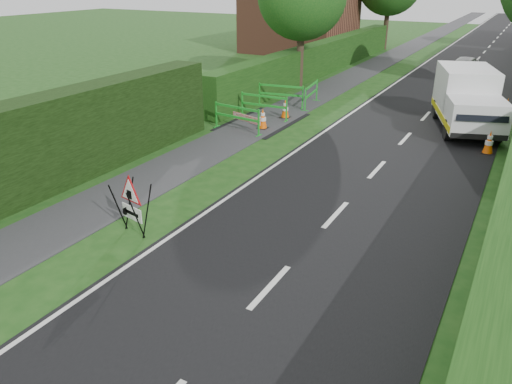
% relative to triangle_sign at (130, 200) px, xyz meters
% --- Properties ---
extents(ground, '(120.00, 120.00, 0.00)m').
position_rel_triangle_sign_xyz_m(ground, '(1.19, -1.38, -0.84)').
color(ground, '#184213').
rests_on(ground, ground).
extents(road_surface, '(6.00, 90.00, 0.02)m').
position_rel_triangle_sign_xyz_m(road_surface, '(3.69, 33.62, -0.83)').
color(road_surface, black).
rests_on(road_surface, ground).
extents(footpath, '(2.00, 90.00, 0.02)m').
position_rel_triangle_sign_xyz_m(footpath, '(-1.81, 33.62, -0.83)').
color(footpath, '#2D2D30').
rests_on(footpath, ground).
extents(hedge_west_far, '(1.00, 24.00, 1.80)m').
position_rel_triangle_sign_xyz_m(hedge_west_far, '(-3.81, 20.62, -0.84)').
color(hedge_west_far, '#14380F').
rests_on(hedge_west_far, ground).
extents(house_west, '(7.50, 7.40, 7.88)m').
position_rel_triangle_sign_xyz_m(house_west, '(-8.81, 28.62, 2.06)').
color(house_west, brown).
rests_on(house_west, ground).
extents(triangle_sign, '(0.98, 0.98, 1.21)m').
position_rel_triangle_sign_xyz_m(triangle_sign, '(0.00, 0.00, 0.00)').
color(triangle_sign, black).
rests_on(triangle_sign, ground).
extents(works_van, '(3.23, 5.10, 2.18)m').
position_rel_triangle_sign_xyz_m(works_van, '(5.28, 12.56, 0.32)').
color(works_van, silver).
rests_on(works_van, ground).
extents(traffic_cone_0, '(0.38, 0.38, 0.79)m').
position_rel_triangle_sign_xyz_m(traffic_cone_0, '(6.43, 9.83, -0.45)').
color(traffic_cone_0, black).
rests_on(traffic_cone_0, ground).
extents(traffic_cone_1, '(0.38, 0.38, 0.79)m').
position_rel_triangle_sign_xyz_m(traffic_cone_1, '(6.39, 11.70, -0.45)').
color(traffic_cone_1, black).
rests_on(traffic_cone_1, ground).
extents(traffic_cone_2, '(0.38, 0.38, 0.79)m').
position_rel_triangle_sign_xyz_m(traffic_cone_2, '(6.56, 15.17, -0.45)').
color(traffic_cone_2, black).
rests_on(traffic_cone_2, ground).
extents(traffic_cone_3, '(0.38, 0.38, 0.79)m').
position_rel_triangle_sign_xyz_m(traffic_cone_3, '(-1.39, 8.82, -0.45)').
color(traffic_cone_3, black).
rests_on(traffic_cone_3, ground).
extents(traffic_cone_4, '(0.38, 0.38, 0.79)m').
position_rel_triangle_sign_xyz_m(traffic_cone_4, '(-1.31, 10.61, -0.45)').
color(traffic_cone_4, black).
rests_on(traffic_cone_4, ground).
extents(ped_barrier_0, '(2.09, 0.61, 1.00)m').
position_rel_triangle_sign_xyz_m(ped_barrier_0, '(-2.05, 8.01, -0.21)').
color(ped_barrier_0, '#1B9724').
rests_on(ped_barrier_0, ground).
extents(ped_barrier_1, '(2.07, 0.40, 1.00)m').
position_rel_triangle_sign_xyz_m(ped_barrier_1, '(-2.03, 10.11, -0.21)').
color(ped_barrier_1, '#1B9724').
rests_on(ped_barrier_1, ground).
extents(ped_barrier_2, '(2.09, 0.64, 1.00)m').
position_rel_triangle_sign_xyz_m(ped_barrier_2, '(-2.31, 12.20, -0.21)').
color(ped_barrier_2, '#1B9724').
rests_on(ped_barrier_2, ground).
extents(ped_barrier_3, '(0.64, 2.09, 1.00)m').
position_rel_triangle_sign_xyz_m(ped_barrier_3, '(-1.19, 13.01, -0.21)').
color(ped_barrier_3, '#1B9724').
rests_on(ped_barrier_3, ground).
extents(redwhite_plank, '(1.44, 0.50, 0.25)m').
position_rel_triangle_sign_xyz_m(redwhite_plank, '(-1.84, 8.36, -0.84)').
color(redwhite_plank, red).
rests_on(redwhite_plank, ground).
extents(hatchback_car, '(1.56, 3.32, 1.10)m').
position_rel_triangle_sign_xyz_m(hatchback_car, '(3.68, 23.70, -0.29)').
color(hatchback_car, silver).
rests_on(hatchback_car, ground).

